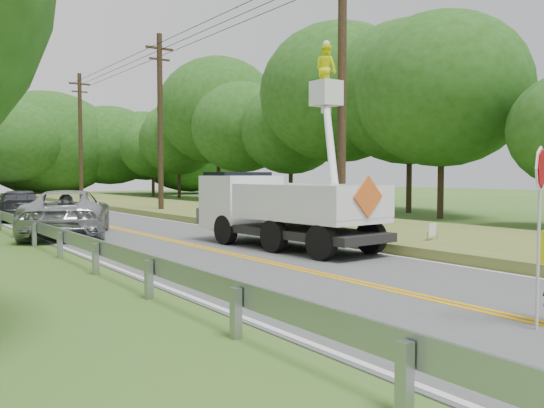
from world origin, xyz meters
TOP-DOWN VIEW (x-y plane):
  - ground at (0.00, 0.00)m, footprint 140.00×140.00m
  - road at (0.00, 14.00)m, footprint 7.20×96.00m
  - guardrail at (-4.02, 14.91)m, footprint 0.18×48.00m
  - utility_poles at (5.00, 17.02)m, footprint 1.60×43.30m
  - tall_grass_verge at (7.10, 14.00)m, footprint 7.00×96.00m
  - treeline_right at (16.01, 24.71)m, footprint 11.11×54.10m
  - bucket_truck at (2.20, 9.08)m, footprint 3.95×6.75m
  - suv_silver at (-2.40, 15.50)m, footprint 4.68×6.55m
  - suv_darkgrey at (-2.38, 24.02)m, footprint 2.69×5.20m
  - yard_sign at (5.35, 5.39)m, footprint 0.53×0.20m

SIDE VIEW (x-z plane):
  - ground at x=0.00m, z-range 0.00..0.00m
  - road at x=0.00m, z-range 0.00..0.02m
  - tall_grass_verge at x=7.10m, z-range 0.00..0.30m
  - guardrail at x=-4.02m, z-range 0.17..0.94m
  - yard_sign at x=5.35m, z-range 0.18..0.98m
  - suv_darkgrey at x=-2.38m, z-range 0.02..1.46m
  - suv_silver at x=-2.40m, z-range 0.02..1.68m
  - bucket_truck at x=2.20m, z-range -1.76..4.76m
  - utility_poles at x=5.00m, z-range 0.27..10.27m
  - treeline_right at x=16.01m, z-range 0.41..12.70m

